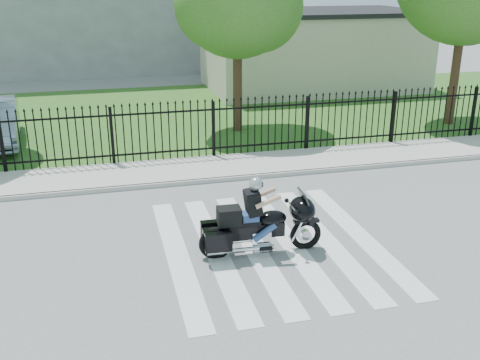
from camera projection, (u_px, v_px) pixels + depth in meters
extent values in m
plane|color=slate|center=(272.00, 245.00, 11.81)|extent=(120.00, 120.00, 0.00)
cube|color=#ADAAA3|center=(221.00, 167.00, 16.33)|extent=(40.00, 2.00, 0.12)
cube|color=#ADAAA3|center=(229.00, 179.00, 15.42)|extent=(40.00, 0.12, 0.12)
cube|color=#2C551D|center=(184.00, 114.00, 22.71)|extent=(40.00, 12.00, 0.02)
cube|color=black|center=(214.00, 148.00, 17.14)|extent=(26.00, 0.04, 0.05)
cube|color=black|center=(213.00, 110.00, 16.72)|extent=(26.00, 0.04, 0.05)
cylinder|color=#382316|center=(237.00, 73.00, 19.61)|extent=(0.32, 0.32, 4.16)
cylinder|color=#382316|center=(457.00, 60.00, 20.43)|extent=(0.32, 0.32, 4.80)
cube|color=beige|center=(312.00, 52.00, 27.35)|extent=(10.00, 6.00, 3.50)
cube|color=black|center=(314.00, 12.00, 26.71)|extent=(10.20, 6.20, 0.20)
torus|color=black|center=(306.00, 234.00, 11.57)|extent=(0.67, 0.15, 0.66)
torus|color=black|center=(216.00, 243.00, 11.20)|extent=(0.71, 0.17, 0.70)
cube|color=black|center=(254.00, 230.00, 11.28)|extent=(1.26, 0.28, 0.29)
ellipsoid|color=black|center=(272.00, 218.00, 11.28)|extent=(0.61, 0.41, 0.32)
cube|color=black|center=(244.00, 223.00, 11.18)|extent=(0.64, 0.33, 0.10)
cube|color=silver|center=(260.00, 237.00, 11.37)|extent=(0.40, 0.30, 0.29)
ellipsoid|color=black|center=(302.00, 210.00, 11.35)|extent=(0.55, 0.71, 0.52)
cube|color=black|center=(229.00, 216.00, 11.06)|extent=(0.48, 0.38, 0.35)
cube|color=navy|center=(250.00, 217.00, 11.16)|extent=(0.34, 0.30, 0.17)
sphere|color=#A7AAAE|center=(256.00, 184.00, 10.94)|extent=(0.28, 0.28, 0.28)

